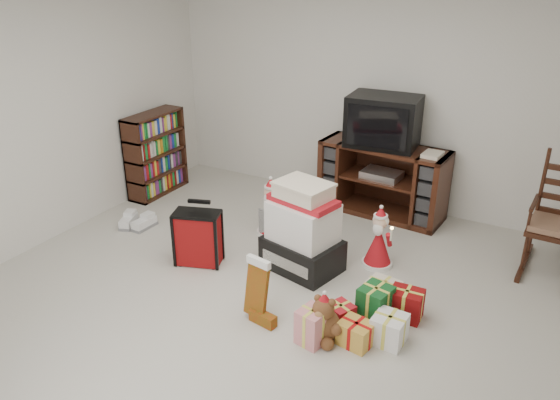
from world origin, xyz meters
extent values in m
cube|color=beige|center=(0.00, 0.00, -0.01)|extent=(5.00, 5.00, 0.01)
cube|color=silver|center=(0.00, 2.50, 1.25)|extent=(5.00, 0.01, 2.50)
cube|color=silver|center=(-2.50, 0.00, 1.25)|extent=(0.01, 5.00, 2.50)
cube|color=#3F1B12|center=(0.30, 2.22, 0.40)|extent=(1.44, 0.61, 0.80)
cube|color=silver|center=(0.30, 2.19, 0.48)|extent=(0.44, 0.33, 0.08)
cube|color=#39180F|center=(-2.33, 1.46, 0.51)|extent=(0.28, 0.83, 1.01)
cube|color=#39180F|center=(2.10, 1.75, 0.42)|extent=(0.48, 0.47, 0.04)
cube|color=#92624F|center=(2.10, 1.75, 0.47)|extent=(0.45, 0.43, 0.05)
cube|color=#39180F|center=(2.10, 1.75, 0.03)|extent=(0.50, 0.79, 0.05)
cube|color=black|center=(0.07, 0.68, 0.15)|extent=(0.77, 0.63, 0.31)
cube|color=white|center=(0.07, 0.68, 0.49)|extent=(0.65, 0.55, 0.37)
cube|color=red|center=(0.07, 0.68, 0.70)|extent=(0.67, 0.46, 0.05)
cube|color=beige|center=(0.07, 0.68, 0.79)|extent=(0.53, 0.44, 0.12)
cube|color=maroon|center=(-0.84, 0.28, 0.27)|extent=(0.46, 0.34, 0.54)
cube|color=black|center=(-0.84, 0.38, 0.61)|extent=(0.21, 0.10, 0.03)
ellipsoid|color=brown|center=(0.69, -0.17, 0.13)|extent=(0.25, 0.21, 0.26)
sphere|color=brown|center=(0.69, -0.20, 0.28)|extent=(0.17, 0.17, 0.17)
cone|color=#AD121A|center=(0.67, 1.07, 0.20)|extent=(0.28, 0.28, 0.40)
sphere|color=beige|center=(0.67, 1.07, 0.45)|extent=(0.14, 0.14, 0.14)
cone|color=#AD121A|center=(0.67, 1.07, 0.56)|extent=(0.12, 0.12, 0.10)
cylinder|color=silver|center=(0.82, 0.96, 0.41)|extent=(0.02, 0.02, 0.12)
cone|color=#AD121A|center=(-0.54, 1.15, 0.21)|extent=(0.29, 0.29, 0.42)
sphere|color=beige|center=(-0.54, 1.15, 0.47)|extent=(0.14, 0.14, 0.14)
cone|color=#AD121A|center=(-0.54, 1.15, 0.58)|extent=(0.13, 0.13, 0.11)
cylinder|color=silver|center=(-0.39, 1.03, 0.43)|extent=(0.02, 0.02, 0.13)
cube|color=white|center=(-2.00, 0.58, 0.05)|extent=(0.23, 0.32, 0.11)
cube|color=white|center=(-1.81, 0.58, 0.05)|extent=(0.14, 0.30, 0.11)
cube|color=red|center=(0.73, 0.02, 0.12)|extent=(0.24, 0.24, 0.24)
cube|color=#165A23|center=(0.91, 0.25, 0.12)|extent=(0.24, 0.24, 0.24)
cube|color=#EDBA45|center=(0.96, -0.11, 0.12)|extent=(0.24, 0.24, 0.24)
cube|color=silver|center=(0.68, -0.29, 0.12)|extent=(0.24, 0.24, 0.24)
cube|color=white|center=(1.14, 0.07, 0.12)|extent=(0.24, 0.24, 0.24)
cube|color=maroon|center=(1.09, 0.43, 0.12)|extent=(0.24, 0.24, 0.24)
cube|color=beige|center=(0.86, 0.48, 0.12)|extent=(0.24, 0.24, 0.24)
cube|color=black|center=(0.25, 2.23, 1.08)|extent=(0.79, 0.58, 0.55)
cube|color=black|center=(0.25, 1.96, 1.08)|extent=(0.64, 0.07, 0.44)
camera|label=1|loc=(2.04, -3.33, 2.69)|focal=35.00mm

